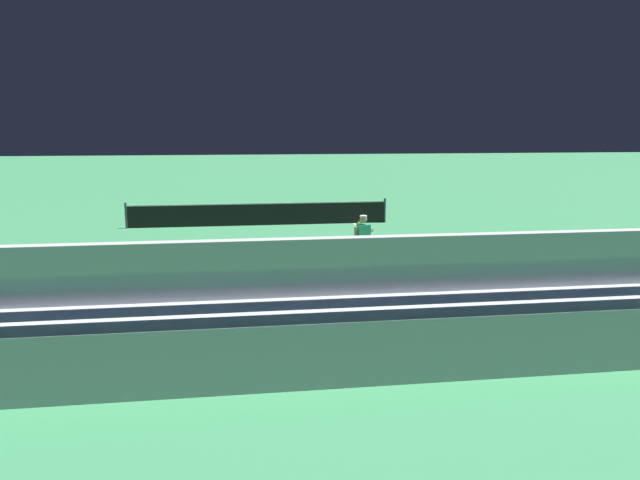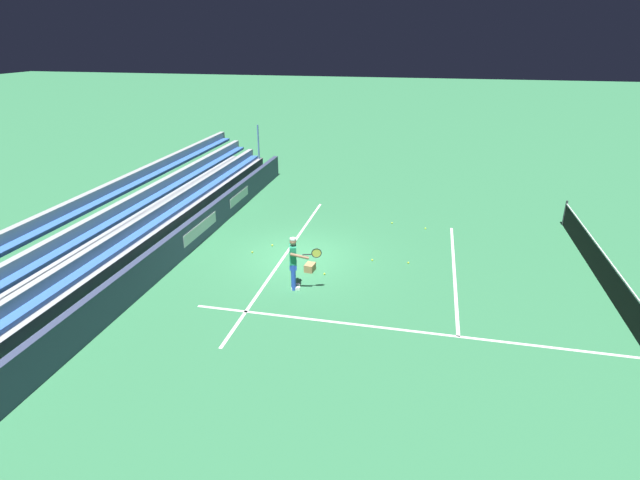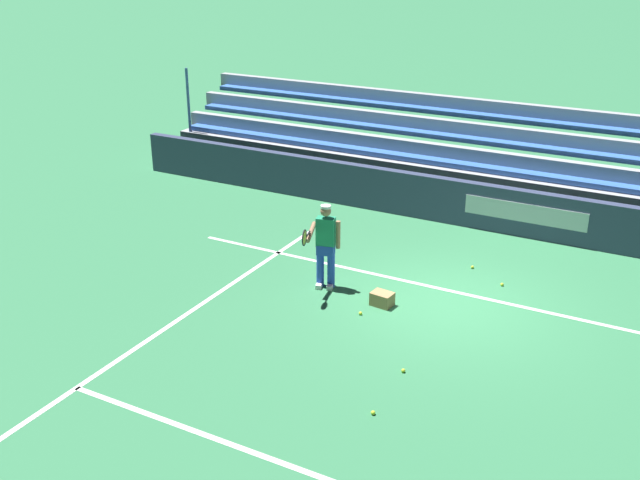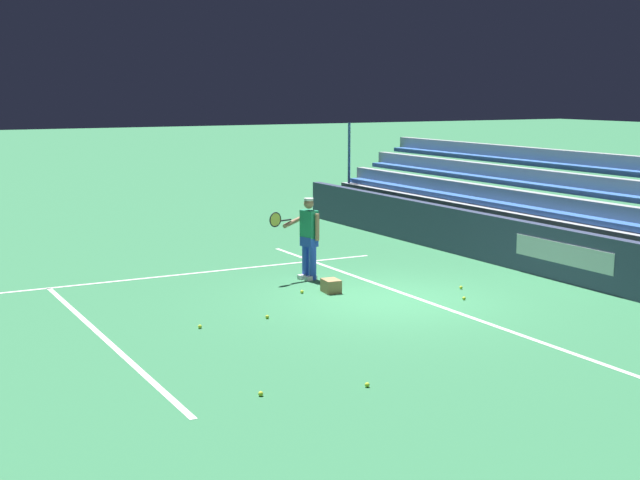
{
  "view_description": "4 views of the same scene",
  "coord_description": "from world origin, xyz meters",
  "px_view_note": "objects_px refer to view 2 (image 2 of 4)",
  "views": [
    {
      "loc": [
        -1.35,
        -16.34,
        4.14
      ],
      "look_at": [
        1.23,
        0.79,
        1.0
      ],
      "focal_mm": 35.0,
      "sensor_mm": 36.0,
      "label": 1
    },
    {
      "loc": [
        15.94,
        4.33,
        7.49
      ],
      "look_at": [
        0.06,
        0.82,
        0.73
      ],
      "focal_mm": 28.0,
      "sensor_mm": 36.0,
      "label": 2
    },
    {
      "loc": [
        -3.9,
        12.34,
        6.55
      ],
      "look_at": [
        2.09,
        1.29,
        1.35
      ],
      "focal_mm": 42.0,
      "sensor_mm": 36.0,
      "label": 3
    },
    {
      "loc": [
        -13.84,
        9.05,
        3.93
      ],
      "look_at": [
        0.38,
        1.32,
        1.2
      ],
      "focal_mm": 50.0,
      "sensor_mm": 36.0,
      "label": 4
    }
  ],
  "objects_px": {
    "tennis_ball_toward_net": "(392,223)",
    "tennis_ball_far_right": "(425,228)",
    "tennis_ball_by_box": "(408,263)",
    "tennis_ball_far_left": "(372,260)",
    "ball_box_cardboard": "(310,267)",
    "tennis_net": "(604,270)",
    "tennis_ball_on_baseline": "(252,252)",
    "tennis_ball_midcourt": "(272,245)",
    "tennis_ball_near_player": "(324,274)",
    "tennis_player": "(294,263)"
  },
  "relations": [
    {
      "from": "tennis_ball_toward_net",
      "to": "tennis_ball_far_right",
      "type": "bearing_deg",
      "value": 75.67
    },
    {
      "from": "tennis_ball_by_box",
      "to": "tennis_ball_far_left",
      "type": "distance_m",
      "value": 1.27
    },
    {
      "from": "ball_box_cardboard",
      "to": "tennis_ball_far_right",
      "type": "relative_size",
      "value": 6.06
    },
    {
      "from": "tennis_net",
      "to": "tennis_ball_on_baseline",
      "type": "bearing_deg",
      "value": -89.55
    },
    {
      "from": "tennis_ball_by_box",
      "to": "tennis_ball_on_baseline",
      "type": "height_order",
      "value": "same"
    },
    {
      "from": "tennis_ball_midcourt",
      "to": "tennis_ball_near_player",
      "type": "bearing_deg",
      "value": 51.33
    },
    {
      "from": "tennis_ball_on_baseline",
      "to": "tennis_net",
      "type": "relative_size",
      "value": 0.01
    },
    {
      "from": "tennis_ball_on_baseline",
      "to": "tennis_ball_midcourt",
      "type": "bearing_deg",
      "value": 146.05
    },
    {
      "from": "ball_box_cardboard",
      "to": "tennis_ball_midcourt",
      "type": "height_order",
      "value": "ball_box_cardboard"
    },
    {
      "from": "ball_box_cardboard",
      "to": "tennis_ball_on_baseline",
      "type": "xyz_separation_m",
      "value": [
        -0.99,
        -2.43,
        -0.1
      ]
    },
    {
      "from": "tennis_player",
      "to": "tennis_ball_midcourt",
      "type": "xyz_separation_m",
      "value": [
        -3.09,
        -1.72,
        -0.86
      ]
    },
    {
      "from": "tennis_ball_far_right",
      "to": "ball_box_cardboard",
      "type": "bearing_deg",
      "value": -37.85
    },
    {
      "from": "tennis_ball_near_player",
      "to": "tennis_net",
      "type": "xyz_separation_m",
      "value": [
        -1.27,
        8.86,
        0.46
      ]
    },
    {
      "from": "tennis_ball_far_right",
      "to": "tennis_ball_far_left",
      "type": "relative_size",
      "value": 1.0
    },
    {
      "from": "tennis_net",
      "to": "ball_box_cardboard",
      "type": "bearing_deg",
      "value": -83.43
    },
    {
      "from": "tennis_ball_by_box",
      "to": "tennis_ball_far_left",
      "type": "height_order",
      "value": "same"
    },
    {
      "from": "tennis_ball_far_right",
      "to": "tennis_ball_toward_net",
      "type": "bearing_deg",
      "value": -104.33
    },
    {
      "from": "ball_box_cardboard",
      "to": "tennis_ball_midcourt",
      "type": "bearing_deg",
      "value": -132.94
    },
    {
      "from": "tennis_ball_toward_net",
      "to": "tennis_ball_near_player",
      "type": "xyz_separation_m",
      "value": [
        5.37,
        -1.8,
        0.0
      ]
    },
    {
      "from": "ball_box_cardboard",
      "to": "tennis_ball_near_player",
      "type": "xyz_separation_m",
      "value": [
        0.19,
        0.55,
        -0.1
      ]
    },
    {
      "from": "tennis_ball_midcourt",
      "to": "tennis_ball_toward_net",
      "type": "bearing_deg",
      "value": 128.78
    },
    {
      "from": "tennis_ball_near_player",
      "to": "tennis_ball_far_right",
      "type": "xyz_separation_m",
      "value": [
        -5.01,
        3.2,
        0.0
      ]
    },
    {
      "from": "tennis_player",
      "to": "tennis_ball_toward_net",
      "type": "bearing_deg",
      "value": 158.74
    },
    {
      "from": "tennis_ball_far_right",
      "to": "tennis_ball_by_box",
      "type": "bearing_deg",
      "value": -8.19
    },
    {
      "from": "tennis_ball_midcourt",
      "to": "tennis_ball_near_player",
      "type": "distance_m",
      "value": 3.14
    },
    {
      "from": "tennis_player",
      "to": "tennis_ball_far_right",
      "type": "height_order",
      "value": "tennis_player"
    },
    {
      "from": "ball_box_cardboard",
      "to": "tennis_ball_far_right",
      "type": "xyz_separation_m",
      "value": [
        -4.82,
        3.75,
        -0.1
      ]
    },
    {
      "from": "tennis_ball_near_player",
      "to": "tennis_net",
      "type": "bearing_deg",
      "value": 98.18
    },
    {
      "from": "tennis_ball_toward_net",
      "to": "tennis_ball_far_right",
      "type": "distance_m",
      "value": 1.45
    },
    {
      "from": "tennis_ball_midcourt",
      "to": "tennis_ball_near_player",
      "type": "relative_size",
      "value": 1.0
    },
    {
      "from": "tennis_ball_near_player",
      "to": "tennis_ball_on_baseline",
      "type": "height_order",
      "value": "same"
    },
    {
      "from": "tennis_ball_on_baseline",
      "to": "tennis_ball_near_player",
      "type": "bearing_deg",
      "value": 68.36
    },
    {
      "from": "tennis_ball_toward_net",
      "to": "tennis_ball_on_baseline",
      "type": "distance_m",
      "value": 6.35
    },
    {
      "from": "tennis_player",
      "to": "tennis_ball_near_player",
      "type": "bearing_deg",
      "value": 147.16
    },
    {
      "from": "tennis_player",
      "to": "tennis_net",
      "type": "xyz_separation_m",
      "value": [
        -2.41,
        9.59,
        -0.4
      ]
    },
    {
      "from": "tennis_ball_by_box",
      "to": "tennis_ball_far_right",
      "type": "relative_size",
      "value": 1.0
    },
    {
      "from": "tennis_ball_toward_net",
      "to": "tennis_net",
      "type": "relative_size",
      "value": 0.01
    },
    {
      "from": "ball_box_cardboard",
      "to": "tennis_ball_near_player",
      "type": "height_order",
      "value": "ball_box_cardboard"
    },
    {
      "from": "ball_box_cardboard",
      "to": "tennis_ball_by_box",
      "type": "xyz_separation_m",
      "value": [
        -1.31,
        3.24,
        -0.1
      ]
    },
    {
      "from": "tennis_ball_near_player",
      "to": "tennis_ball_on_baseline",
      "type": "bearing_deg",
      "value": -111.64
    },
    {
      "from": "tennis_player",
      "to": "tennis_ball_far_left",
      "type": "relative_size",
      "value": 25.98
    },
    {
      "from": "tennis_ball_toward_net",
      "to": "tennis_ball_by_box",
      "type": "height_order",
      "value": "same"
    },
    {
      "from": "tennis_ball_far_right",
      "to": "tennis_ball_on_baseline",
      "type": "bearing_deg",
      "value": -58.17
    },
    {
      "from": "tennis_ball_on_baseline",
      "to": "tennis_net",
      "type": "height_order",
      "value": "tennis_net"
    },
    {
      "from": "tennis_ball_far_left",
      "to": "tennis_net",
      "type": "distance_m",
      "value": 7.44
    },
    {
      "from": "tennis_player",
      "to": "tennis_ball_far_right",
      "type": "distance_m",
      "value": 7.35
    },
    {
      "from": "tennis_ball_by_box",
      "to": "tennis_net",
      "type": "bearing_deg",
      "value": 87.91
    },
    {
      "from": "ball_box_cardboard",
      "to": "tennis_player",
      "type": "bearing_deg",
      "value": -7.98
    },
    {
      "from": "tennis_ball_toward_net",
      "to": "tennis_ball_far_right",
      "type": "height_order",
      "value": "same"
    },
    {
      "from": "tennis_ball_on_baseline",
      "to": "ball_box_cardboard",
      "type": "bearing_deg",
      "value": 67.81
    }
  ]
}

